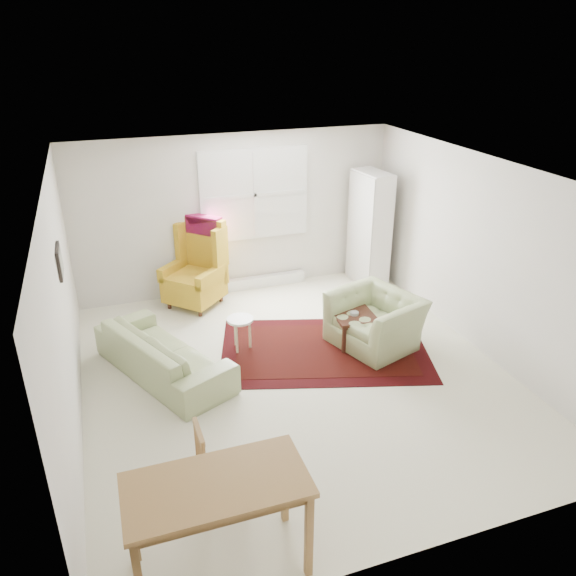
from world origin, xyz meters
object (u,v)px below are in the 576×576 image
object	(u,v)px
desk	(219,526)
desk_chair	(222,465)
sofa	(162,345)
coffee_table	(354,328)
wingback_chair	(193,265)
cabinet	(370,229)
stool	(241,334)
armchair	(375,316)

from	to	relation	value
desk	desk_chair	xyz separation A→B (m)	(0.17, 0.63, 0.01)
sofa	desk_chair	bearing A→B (deg)	159.93
sofa	desk	bearing A→B (deg)	155.64
coffee_table	desk	world-z (taller)	desk
wingback_chair	coffee_table	distance (m)	2.62
wingback_chair	cabinet	distance (m)	2.91
cabinet	wingback_chair	bearing A→B (deg)	172.64
stool	desk	distance (m)	3.34
wingback_chair	stool	distance (m)	1.61
armchair	sofa	bearing A→B (deg)	-112.91
armchair	coffee_table	xyz separation A→B (m)	(-0.25, 0.12, -0.21)
wingback_chair	coffee_table	xyz separation A→B (m)	(1.80, -1.86, -0.45)
desk	coffee_table	bearing A→B (deg)	48.82
coffee_table	desk_chair	distance (m)	3.22
sofa	armchair	xyz separation A→B (m)	(2.77, -0.21, 0.02)
wingback_chair	desk_chair	xyz separation A→B (m)	(-0.52, -4.07, -0.23)
stool	cabinet	distance (m)	3.04
stool	coffee_table	bearing A→B (deg)	-12.78
armchair	wingback_chair	distance (m)	2.86
sofa	cabinet	size ratio (longest dim) A/B	1.07
coffee_table	cabinet	size ratio (longest dim) A/B	0.28
armchair	coffee_table	distance (m)	0.35
desk_chair	desk	bearing A→B (deg)	164.42
desk_chair	sofa	bearing A→B (deg)	4.17
coffee_table	stool	xyz separation A→B (m)	(-1.48, 0.34, 0.02)
coffee_table	wingback_chair	bearing A→B (deg)	134.08
armchair	desk	bearing A→B (deg)	-63.80
armchair	wingback_chair	size ratio (longest dim) A/B	0.81
armchair	stool	bearing A→B (deg)	-123.33
coffee_table	cabinet	world-z (taller)	cabinet
sofa	stool	world-z (taller)	sofa
wingback_chair	stool	xyz separation A→B (m)	(0.32, -1.52, -0.44)
armchair	desk_chair	distance (m)	3.32
coffee_table	stool	bearing A→B (deg)	167.22
armchair	desk	distance (m)	3.86
stool	cabinet	bearing A→B (deg)	29.31
desk	sofa	bearing A→B (deg)	90.54
cabinet	desk_chair	bearing A→B (deg)	-136.40
coffee_table	desk_chair	bearing A→B (deg)	-136.31
cabinet	armchair	bearing A→B (deg)	-119.89
stool	desk	bearing A→B (deg)	-107.61
cabinet	desk	world-z (taller)	cabinet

